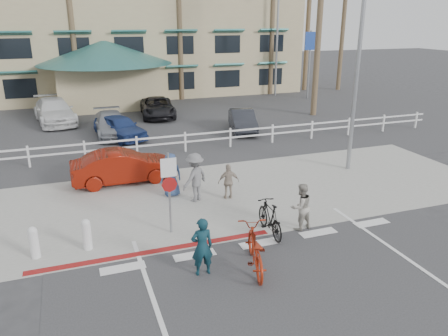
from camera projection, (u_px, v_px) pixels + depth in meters
name	position (u px, v px, depth m)	size (l,w,h in m)	color
ground	(268.00, 253.00, 12.41)	(140.00, 140.00, 0.00)	#333335
bike_path	(303.00, 293.00, 10.63)	(12.00, 16.00, 0.01)	#333335
sidewalk_plaza	(217.00, 196.00, 16.41)	(22.00, 7.00, 0.01)	gray
cross_street	(188.00, 164.00, 19.97)	(40.00, 5.00, 0.01)	#333335
parking_lot	(150.00, 121.00, 28.42)	(50.00, 16.00, 0.01)	#333335
curb_red	(155.00, 251.00, 12.51)	(7.00, 0.25, 0.02)	maroon
rail_fence	(187.00, 142.00, 21.75)	(29.40, 0.16, 1.00)	silver
building	(141.00, 26.00, 38.78)	(28.00, 16.00, 11.30)	tan
sign_post	(169.00, 189.00, 13.16)	(0.50, 0.10, 2.90)	gray
bollard_0	(87.00, 234.00, 12.49)	(0.26, 0.26, 0.95)	silver
bollard_1	(34.00, 242.00, 12.04)	(0.26, 0.26, 0.95)	silver
streetlight_0	(358.00, 65.00, 17.92)	(0.60, 2.00, 9.00)	gray
streetlight_1	(277.00, 38.00, 36.06)	(0.60, 2.00, 9.50)	gray
info_sign	(309.00, 64.00, 35.56)	(1.20, 0.16, 5.60)	navy
palm_3	(70.00, 8.00, 31.08)	(4.00, 4.00, 14.00)	#1F5224
palm_4	(124.00, 2.00, 33.09)	(4.00, 4.00, 15.00)	#1F5224
palm_5	(179.00, 16.00, 33.81)	(4.00, 4.00, 13.00)	#1F5224
palm_7	(273.00, 10.00, 36.21)	(4.00, 4.00, 14.00)	#1F5224
palm_8	(309.00, 4.00, 38.22)	(4.00, 4.00, 15.00)	#1F5224
palm_9	(344.00, 16.00, 38.62)	(4.00, 4.00, 13.00)	#1F5224
palm_11	(320.00, 7.00, 27.89)	(4.00, 4.00, 14.00)	#1F5224
bike_red	(255.00, 249.00, 11.50)	(0.76, 2.19, 1.15)	maroon
rider_red	(202.00, 247.00, 11.17)	(0.58, 0.38, 1.60)	#0E2D39
bike_black	(270.00, 218.00, 13.36)	(0.51, 1.80, 1.08)	black
rider_black	(301.00, 207.00, 13.62)	(0.74, 0.58, 1.53)	#A39D92
pedestrian_a	(195.00, 177.00, 15.71)	(1.17, 0.67, 1.81)	slate
pedestrian_child	(229.00, 182.00, 15.97)	(0.78, 0.33, 1.34)	#A89787
pedestrian_b	(171.00, 175.00, 16.19)	(0.81, 0.53, 1.65)	navy
car_white_sedan	(123.00, 167.00, 17.57)	(1.42, 4.08, 1.35)	maroon
lot_car_1	(111.00, 124.00, 24.70)	(1.82, 4.47, 1.30)	gray
lot_car_2	(120.00, 127.00, 23.97)	(1.56, 3.88, 1.32)	navy
lot_car_3	(243.00, 121.00, 25.57)	(1.33, 3.81, 1.26)	#23252B
lot_car_4	(55.00, 111.00, 27.58)	(2.13, 5.25, 1.52)	silver
lot_car_5	(158.00, 107.00, 29.38)	(2.13, 4.62, 1.28)	black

